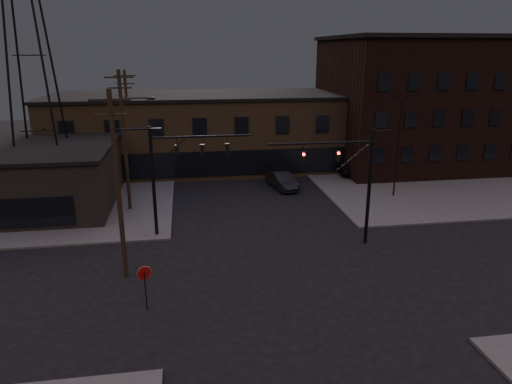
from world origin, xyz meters
TOP-DOWN VIEW (x-y plane):
  - ground at (0.00, 0.00)m, footprint 140.00×140.00m
  - sidewalk_ne at (22.00, 22.00)m, footprint 30.00×30.00m
  - sidewalk_nw at (-22.00, 22.00)m, footprint 30.00×30.00m
  - building_row at (0.00, 28.00)m, footprint 40.00×12.00m
  - building_right at (22.00, 26.00)m, footprint 22.00×16.00m
  - building_left at (-20.00, 16.00)m, footprint 16.00×12.00m
  - traffic_signal_near at (5.36, 4.50)m, footprint 7.12×0.24m
  - traffic_signal_far at (-6.72, 8.00)m, footprint 7.12×0.24m
  - stop_sign at (-8.00, -1.99)m, footprint 0.72×0.33m
  - utility_pole_near at (-9.43, 2.00)m, footprint 3.70×0.28m
  - utility_pole_mid at (-10.44, 14.00)m, footprint 3.70×0.28m
  - utility_pole_far at (-11.50, 26.00)m, footprint 2.20×0.28m
  - transmission_tower at (-18.00, 18.00)m, footprint 7.00×7.00m
  - lot_light_a at (13.00, 14.00)m, footprint 1.50×0.28m
  - lot_light_b at (19.00, 19.00)m, footprint 1.50×0.28m
  - parked_car_lot_a at (12.59, 20.87)m, footprint 4.86×2.01m
  - parked_car_lot_b at (16.94, 21.01)m, footprint 4.18×1.71m
  - car_crossing at (3.44, 18.27)m, footprint 2.57×5.06m

SIDE VIEW (x-z plane):
  - ground at x=0.00m, z-range 0.00..0.00m
  - sidewalk_ne at x=22.00m, z-range 0.00..0.15m
  - sidewalk_nw at x=-22.00m, z-range 0.00..0.15m
  - parked_car_lot_b at x=16.94m, z-range 0.15..1.36m
  - car_crossing at x=3.44m, z-range 0.00..1.59m
  - parked_car_lot_a at x=12.59m, z-range 0.15..1.80m
  - stop_sign at x=-8.00m, z-range 0.60..3.08m
  - building_left at x=-20.00m, z-range 0.00..5.00m
  - building_row at x=0.00m, z-range 0.00..8.00m
  - traffic_signal_near at x=5.36m, z-range 0.93..8.93m
  - traffic_signal_far at x=-6.72m, z-range 1.01..9.01m
  - lot_light_a at x=13.00m, z-range 0.94..10.08m
  - lot_light_b at x=19.00m, z-range 0.94..10.08m
  - utility_pole_far at x=-11.50m, z-range 0.28..11.28m
  - utility_pole_near at x=-9.43m, z-range 0.37..11.37m
  - utility_pole_mid at x=-10.44m, z-range 0.38..11.88m
  - building_right at x=22.00m, z-range 0.00..14.00m
  - transmission_tower at x=-18.00m, z-range 0.00..25.00m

